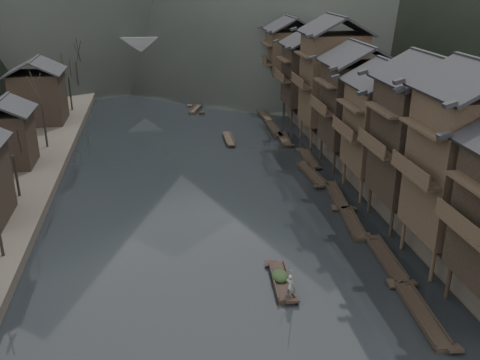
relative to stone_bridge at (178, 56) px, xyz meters
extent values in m
plane|color=black|center=(0.00, -72.00, -5.11)|extent=(300.00, 300.00, 0.00)
cube|color=#2D2823|center=(35.00, -32.00, -4.21)|extent=(40.00, 200.00, 1.80)
cylinder|color=black|center=(14.20, -77.60, -3.81)|extent=(0.30, 0.30, 2.90)
cube|color=#2E241A|center=(13.30, -80.00, 1.27)|extent=(1.20, 5.70, 0.25)
cylinder|color=#2E241A|center=(14.20, -75.40, -3.81)|extent=(0.30, 0.30, 2.90)
cylinder|color=#2E241A|center=(14.20, -70.60, -3.81)|extent=(0.30, 0.30, 2.90)
cylinder|color=#2E241A|center=(16.95, -75.40, -3.81)|extent=(0.30, 0.30, 2.90)
cylinder|color=#2E241A|center=(16.95, -70.60, -3.81)|extent=(0.30, 0.30, 2.90)
cube|color=#2E241A|center=(17.30, -73.00, 2.69)|extent=(7.00, 6.00, 10.39)
cube|color=#2E241A|center=(13.30, -73.00, 2.17)|extent=(1.20, 5.70, 0.25)
cylinder|color=black|center=(14.20, -68.40, -3.81)|extent=(0.30, 0.30, 2.90)
cylinder|color=black|center=(14.20, -63.60, -3.81)|extent=(0.30, 0.30, 2.90)
cylinder|color=black|center=(16.95, -68.40, -3.81)|extent=(0.30, 0.30, 2.90)
cylinder|color=black|center=(16.95, -63.60, -3.81)|extent=(0.30, 0.30, 2.90)
cube|color=black|center=(17.30, -66.00, 2.39)|extent=(7.00, 6.00, 9.80)
cube|color=#2E241A|center=(13.30, -66.00, 1.90)|extent=(1.20, 5.70, 0.25)
cylinder|color=#2E241A|center=(14.20, -61.40, -3.81)|extent=(0.30, 0.30, 2.90)
cylinder|color=#2E241A|center=(14.20, -56.60, -3.81)|extent=(0.30, 0.30, 2.90)
cylinder|color=#2E241A|center=(16.95, -61.40, -3.81)|extent=(0.30, 0.30, 2.90)
cylinder|color=#2E241A|center=(16.95, -56.60, -3.81)|extent=(0.30, 0.30, 2.90)
cube|color=#2E241A|center=(17.30, -59.00, 1.54)|extent=(7.00, 6.00, 8.09)
cube|color=#2E241A|center=(13.30, -59.00, 1.13)|extent=(1.20, 5.70, 0.25)
cylinder|color=black|center=(14.20, -53.40, -3.81)|extent=(0.30, 0.30, 2.90)
cylinder|color=black|center=(14.20, -48.60, -3.81)|extent=(0.30, 0.30, 2.90)
cylinder|color=black|center=(16.95, -53.40, -3.81)|extent=(0.30, 0.30, 2.90)
cylinder|color=black|center=(16.95, -48.60, -3.81)|extent=(0.30, 0.30, 2.90)
cube|color=black|center=(17.30, -51.00, 1.88)|extent=(7.00, 6.00, 8.77)
cube|color=#2E241A|center=(13.30, -51.00, 1.44)|extent=(1.20, 5.70, 0.25)
cylinder|color=#2E241A|center=(14.20, -44.40, -3.81)|extent=(0.30, 0.30, 2.90)
cylinder|color=#2E241A|center=(14.20, -39.60, -3.81)|extent=(0.30, 0.30, 2.90)
cylinder|color=#2E241A|center=(16.95, -44.40, -3.81)|extent=(0.30, 0.30, 2.90)
cylinder|color=#2E241A|center=(16.95, -39.60, -3.81)|extent=(0.30, 0.30, 2.90)
cube|color=#2E241A|center=(17.30, -42.00, 2.96)|extent=(7.00, 6.00, 10.93)
cube|color=#2E241A|center=(13.30, -42.00, 2.41)|extent=(1.20, 5.70, 0.25)
cylinder|color=black|center=(14.20, -34.40, -3.81)|extent=(0.30, 0.30, 2.90)
cylinder|color=black|center=(14.20, -29.60, -3.81)|extent=(0.30, 0.30, 2.90)
cylinder|color=black|center=(16.95, -34.40, -3.81)|extent=(0.30, 0.30, 2.90)
cylinder|color=black|center=(16.95, -29.60, -3.81)|extent=(0.30, 0.30, 2.90)
cube|color=black|center=(17.30, -32.00, 1.60)|extent=(7.00, 6.00, 8.21)
cube|color=#2E241A|center=(13.30, -32.00, 1.19)|extent=(1.20, 5.70, 0.25)
cylinder|color=#2E241A|center=(14.20, -22.40, -3.81)|extent=(0.30, 0.30, 2.90)
cylinder|color=#2E241A|center=(14.20, -17.60, -3.81)|extent=(0.30, 0.30, 2.90)
cylinder|color=#2E241A|center=(16.95, -22.40, -3.81)|extent=(0.30, 0.30, 2.90)
cylinder|color=#2E241A|center=(16.95, -17.60, -3.81)|extent=(0.30, 0.30, 2.90)
cube|color=#2E241A|center=(17.30, -20.00, 1.98)|extent=(7.00, 6.00, 8.98)
cube|color=#2E241A|center=(13.30, -20.00, 1.53)|extent=(1.20, 5.70, 0.25)
cube|color=black|center=(-20.50, -48.00, -1.01)|extent=(5.00, 5.00, 5.80)
cube|color=black|center=(-20.50, -30.00, -0.51)|extent=(6.50, 6.50, 6.80)
cylinder|color=black|center=(-17.00, -56.94, -1.90)|extent=(0.24, 0.24, 4.01)
cylinder|color=black|center=(-17.00, -41.87, -1.25)|extent=(0.24, 0.24, 5.31)
cylinder|color=black|center=(-17.00, -23.83, -1.45)|extent=(0.24, 0.24, 4.91)
cylinder|color=black|center=(-17.00, -12.31, -1.22)|extent=(0.24, 0.24, 5.38)
cube|color=black|center=(11.59, -79.20, -4.96)|extent=(1.66, 7.41, 0.30)
cube|color=black|center=(11.59, -79.20, -4.78)|extent=(1.70, 7.27, 0.10)
cube|color=black|center=(11.32, -75.68, -4.82)|extent=(1.00, 0.97, 0.36)
cube|color=black|center=(11.86, -82.72, -4.82)|extent=(1.00, 0.97, 0.36)
cube|color=black|center=(12.20, -72.17, -4.96)|extent=(1.59, 7.46, 0.30)
cube|color=black|center=(12.20, -72.17, -4.78)|extent=(1.64, 7.31, 0.10)
cube|color=black|center=(11.96, -68.63, -4.82)|extent=(0.99, 0.97, 0.36)
cube|color=black|center=(12.44, -75.71, -4.82)|extent=(0.99, 0.97, 0.36)
cube|color=black|center=(11.80, -65.86, -4.96)|extent=(1.89, 6.59, 0.30)
cube|color=black|center=(11.80, -65.86, -4.78)|extent=(1.93, 6.46, 0.10)
cube|color=black|center=(11.42, -62.76, -4.82)|extent=(1.03, 0.91, 0.34)
cube|color=black|center=(12.19, -68.95, -4.82)|extent=(1.03, 0.91, 0.34)
cube|color=black|center=(12.34, -59.75, -4.96)|extent=(1.90, 6.96, 0.30)
cube|color=black|center=(12.34, -59.75, -4.78)|extent=(1.94, 6.83, 0.10)
cube|color=black|center=(11.95, -56.47, -4.82)|extent=(1.03, 0.95, 0.35)
cube|color=black|center=(12.72, -63.03, -4.82)|extent=(1.03, 0.95, 0.35)
cube|color=black|center=(11.56, -53.93, -4.96)|extent=(1.58, 7.21, 0.30)
cube|color=black|center=(11.56, -53.93, -4.78)|extent=(1.62, 7.07, 0.10)
cube|color=black|center=(11.79, -50.51, -4.82)|extent=(0.99, 0.94, 0.35)
cube|color=black|center=(11.33, -57.36, -4.82)|extent=(0.99, 0.94, 0.35)
cube|color=black|center=(12.61, -48.90, -4.96)|extent=(1.39, 6.49, 0.30)
cube|color=black|center=(12.61, -48.90, -4.78)|extent=(1.44, 6.37, 0.10)
cube|color=black|center=(12.46, -45.81, -4.82)|extent=(0.97, 0.84, 0.34)
cube|color=black|center=(12.75, -52.00, -4.82)|extent=(0.97, 0.84, 0.34)
cube|color=black|center=(11.56, -40.86, -4.96)|extent=(1.52, 6.03, 0.30)
cube|color=black|center=(11.56, -40.86, -4.78)|extent=(1.57, 5.92, 0.10)
cube|color=black|center=(11.35, -38.00, -4.82)|extent=(0.99, 0.80, 0.33)
cube|color=black|center=(11.76, -43.72, -4.82)|extent=(0.99, 0.80, 0.33)
cube|color=black|center=(11.28, -36.39, -4.96)|extent=(1.12, 7.09, 0.30)
cube|color=black|center=(11.28, -36.39, -4.78)|extent=(1.17, 6.95, 0.10)
cube|color=black|center=(11.29, -32.99, -4.82)|extent=(0.94, 0.87, 0.35)
cube|color=black|center=(11.27, -39.79, -4.82)|extent=(0.94, 0.87, 0.35)
cube|color=black|center=(11.39, -29.23, -4.96)|extent=(1.38, 6.04, 0.30)
cube|color=black|center=(11.39, -29.23, -4.78)|extent=(1.43, 5.92, 0.10)
cube|color=black|center=(11.52, -26.36, -4.82)|extent=(0.97, 0.78, 0.33)
cube|color=black|center=(11.25, -32.10, -4.82)|extent=(0.97, 0.78, 0.33)
cube|color=black|center=(12.55, -23.29, -4.96)|extent=(1.19, 6.19, 0.30)
cube|color=black|center=(12.55, -23.29, -4.78)|extent=(1.24, 6.06, 0.10)
cube|color=black|center=(12.59, -20.33, -4.82)|extent=(0.95, 0.78, 0.33)
cube|color=black|center=(12.51, -26.25, -4.82)|extent=(0.95, 0.78, 0.33)
cube|color=black|center=(12.73, -17.44, -4.96)|extent=(1.22, 6.96, 0.30)
cube|color=black|center=(12.73, -17.44, -4.78)|extent=(1.27, 6.82, 0.10)
cube|color=black|center=(12.67, -14.11, -4.82)|extent=(0.95, 0.87, 0.35)
cube|color=black|center=(12.79, -20.77, -4.82)|extent=(0.95, 0.87, 0.35)
cube|color=black|center=(12.22, -11.60, -4.96)|extent=(1.20, 6.69, 0.30)
cube|color=black|center=(12.22, -11.60, -4.78)|extent=(1.25, 6.56, 0.10)
cube|color=black|center=(12.26, -8.39, -4.82)|extent=(0.95, 0.83, 0.34)
cube|color=black|center=(12.17, -14.80, -4.82)|extent=(0.95, 0.83, 0.34)
cube|color=black|center=(4.45, -39.99, -4.96)|extent=(1.07, 5.58, 0.30)
cube|color=black|center=(4.45, -39.99, -4.78)|extent=(1.12, 5.47, 0.10)
cube|color=black|center=(4.42, -37.32, -4.82)|extent=(0.86, 0.70, 0.31)
cube|color=black|center=(4.48, -42.66, -4.82)|extent=(0.86, 0.70, 0.31)
cube|color=black|center=(1.46, -23.26, -4.96)|extent=(2.55, 5.31, 0.30)
cube|color=black|center=(1.46, -23.26, -4.78)|extent=(2.57, 5.22, 0.10)
cube|color=black|center=(0.69, -20.86, -4.82)|extent=(1.01, 0.88, 0.31)
cube|color=black|center=(2.23, -25.66, -4.82)|extent=(1.01, 0.88, 0.31)
cube|color=black|center=(0.95, -9.93, -4.96)|extent=(3.21, 4.65, 0.30)
cube|color=black|center=(0.95, -9.93, -4.78)|extent=(3.20, 4.59, 0.10)
cube|color=black|center=(2.07, -7.93, -4.82)|extent=(1.03, 0.94, 0.30)
cube|color=black|center=(-0.17, -11.92, -4.82)|extent=(1.03, 0.94, 0.30)
cube|color=#4C4C4F|center=(0.00, 0.00, 2.09)|extent=(40.00, 6.00, 1.60)
cube|color=#4C4C4F|center=(0.00, -2.70, 3.39)|extent=(40.00, 0.50, 1.00)
cube|color=#4C4C4F|center=(0.00, 2.70, 3.39)|extent=(40.00, 0.50, 1.00)
cube|color=#4C4C4F|center=(-14.00, 0.00, -1.91)|extent=(3.20, 6.00, 6.40)
cube|color=#4C4C4F|center=(-4.50, 0.00, -1.91)|extent=(3.20, 6.00, 6.40)
cube|color=#4C4C4F|center=(4.50, 0.00, -1.91)|extent=(3.20, 6.00, 6.40)
cube|color=#4C4C4F|center=(14.00, 0.00, -1.91)|extent=(3.20, 6.00, 6.40)
cube|color=black|center=(3.52, -74.11, -4.96)|extent=(1.48, 5.18, 0.30)
cube|color=black|center=(3.52, -74.11, -4.78)|extent=(1.53, 5.08, 0.10)
cube|color=black|center=(3.34, -71.66, -4.82)|extent=(0.99, 0.71, 0.30)
cube|color=black|center=(3.70, -76.56, -4.82)|extent=(0.99, 0.71, 0.30)
ellipsoid|color=black|center=(3.50, -73.85, -4.30)|extent=(1.22, 1.60, 0.73)
imported|color=slate|center=(3.66, -76.05, -3.82)|extent=(0.72, 0.72, 1.69)
cylinder|color=#8C7A51|center=(3.86, -76.05, -1.20)|extent=(1.11, 2.61, 3.55)
camera|label=1|loc=(-4.44, -105.84, 15.78)|focal=40.00mm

